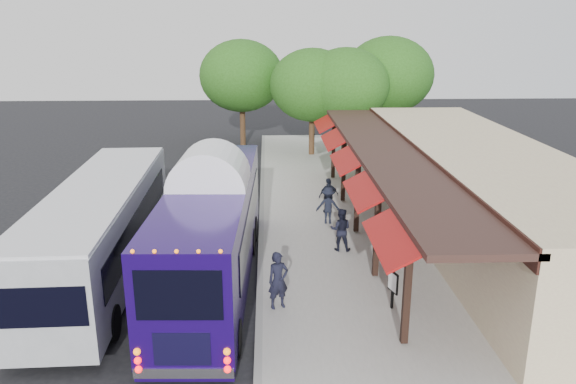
% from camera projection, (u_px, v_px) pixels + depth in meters
% --- Properties ---
extents(ground, '(90.00, 90.00, 0.00)m').
position_uv_depth(ground, '(259.00, 283.00, 18.16)').
color(ground, black).
rests_on(ground, ground).
extents(sidewalk, '(10.00, 40.00, 0.15)m').
position_uv_depth(sidewalk, '(386.00, 234.00, 22.14)').
color(sidewalk, '#9E9B93').
rests_on(sidewalk, ground).
extents(curb, '(0.20, 40.00, 0.16)m').
position_uv_depth(curb, '(261.00, 236.00, 21.97)').
color(curb, gray).
rests_on(curb, ground).
extents(station_shelter, '(8.15, 20.00, 3.60)m').
position_uv_depth(station_shelter, '(475.00, 190.00, 21.75)').
color(station_shelter, tan).
rests_on(station_shelter, ground).
extents(coach_bus, '(2.75, 11.28, 3.58)m').
position_uv_depth(coach_bus, '(212.00, 226.00, 17.71)').
color(coach_bus, '#1A064F').
rests_on(coach_bus, ground).
extents(city_bus, '(2.85, 11.62, 3.10)m').
position_uv_depth(city_bus, '(101.00, 227.00, 18.25)').
color(city_bus, '#94979C').
rests_on(city_bus, ground).
extents(ped_a, '(0.73, 0.61, 1.70)m').
position_uv_depth(ped_a, '(278.00, 280.00, 16.08)').
color(ped_a, black).
rests_on(ped_a, sidewalk).
extents(ped_b, '(0.86, 0.72, 1.58)m').
position_uv_depth(ped_b, '(341.00, 230.00, 20.20)').
color(ped_b, black).
rests_on(ped_b, sidewalk).
extents(ped_c, '(0.98, 0.64, 1.54)m').
position_uv_depth(ped_c, '(329.00, 196.00, 24.22)').
color(ped_c, black).
rests_on(ped_c, sidewalk).
extents(ped_d, '(1.06, 0.71, 1.52)m').
position_uv_depth(ped_d, '(328.00, 205.00, 22.94)').
color(ped_d, black).
rests_on(ped_d, sidewalk).
extents(sign_board, '(0.20, 0.51, 1.15)m').
position_uv_depth(sign_board, '(393.00, 284.00, 16.04)').
color(sign_board, black).
rests_on(sign_board, sidewalk).
extents(tree_left, '(5.20, 5.20, 6.66)m').
position_uv_depth(tree_left, '(312.00, 85.00, 34.07)').
color(tree_left, '#382314').
rests_on(tree_left, ground).
extents(tree_mid, '(5.25, 5.25, 6.72)m').
position_uv_depth(tree_mid, '(346.00, 85.00, 33.59)').
color(tree_mid, '#382314').
rests_on(tree_mid, ground).
extents(tree_right, '(5.71, 5.71, 7.31)m').
position_uv_depth(tree_right, '(388.00, 75.00, 35.68)').
color(tree_right, '#382314').
rests_on(tree_right, ground).
extents(tree_far, '(5.53, 5.53, 7.09)m').
position_uv_depth(tree_far, '(242.00, 76.00, 36.79)').
color(tree_far, '#382314').
rests_on(tree_far, ground).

